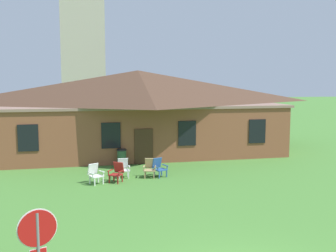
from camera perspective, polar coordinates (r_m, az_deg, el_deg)
name	(u,v)px	position (r m, az deg, el deg)	size (l,w,h in m)	color
brick_building	(138,109)	(27.57, -4.43, 2.45)	(18.90, 10.40, 5.64)	brown
dome_tower	(83,40)	(46.57, -12.46, 12.29)	(5.18, 5.18, 20.81)	#BCB29E
stop_sign	(38,242)	(8.56, -18.67, -15.95)	(0.77, 0.29, 2.34)	slate
lawn_chair_by_porch	(95,173)	(18.87, -10.74, -6.90)	(0.82, 0.86, 0.96)	silver
lawn_chair_near_door	(117,172)	(19.01, -7.56, -6.74)	(0.85, 0.87, 0.96)	maroon
lawn_chair_left_end	(123,168)	(19.88, -6.63, -6.13)	(0.64, 0.67, 0.96)	white
lawn_chair_middle	(150,167)	(19.79, -2.70, -6.15)	(0.73, 0.78, 0.96)	tan
lawn_chair_right_end	(159,167)	(19.89, -1.34, -6.08)	(0.80, 0.84, 0.96)	#2D5693
trash_bin	(122,158)	(22.47, -6.85, -4.65)	(0.56, 0.56, 0.98)	#335638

